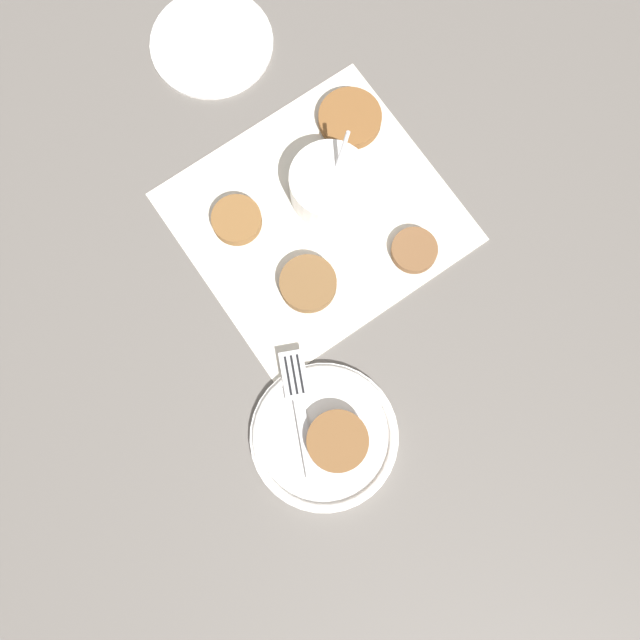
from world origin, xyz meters
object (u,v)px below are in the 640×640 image
(serving_plate, at_px, (324,437))
(fritter_on_plate, at_px, (338,441))
(extra_saucer, at_px, (212,42))
(fork, at_px, (299,400))
(sauce_bowl, at_px, (330,186))

(serving_plate, distance_m, fritter_on_plate, 0.02)
(serving_plate, xyz_separation_m, extra_saucer, (0.10, 0.52, -0.00))
(serving_plate, distance_m, fork, 0.05)
(fritter_on_plate, distance_m, fork, 0.07)
(sauce_bowl, height_order, fork, sauce_bowl)
(sauce_bowl, distance_m, fork, 0.26)
(fork, bearing_deg, serving_plate, -81.50)
(sauce_bowl, height_order, fritter_on_plate, sauce_bowl)
(fork, bearing_deg, extra_saucer, 76.66)
(fork, bearing_deg, sauce_bowl, 54.61)
(serving_plate, distance_m, extra_saucer, 0.53)
(fritter_on_plate, xyz_separation_m, fork, (-0.02, 0.06, -0.01))
(sauce_bowl, bearing_deg, extra_saucer, 99.00)
(serving_plate, height_order, fork, fork)
(serving_plate, xyz_separation_m, fritter_on_plate, (0.01, -0.01, 0.02))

